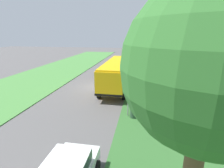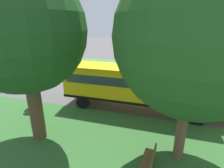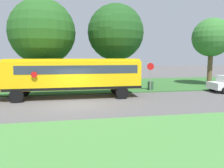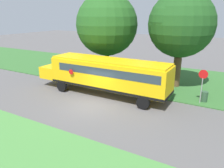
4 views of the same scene
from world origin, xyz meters
The scene contains 8 objects.
ground_plane centered at (0.00, 0.00, 0.00)m, with size 120.00×120.00×0.00m, color #565454.
grass_verge centered at (-10.00, 0.00, 0.04)m, with size 12.00×80.00×0.08m, color #33662D.
school_bus centered at (-2.68, -0.26, 1.92)m, with size 2.84×12.42×3.16m.
oak_tree_beside_bus centered at (-7.20, -2.75, 5.77)m, with size 6.36×6.36×8.88m.
oak_tree_roadside_mid centered at (-7.73, 4.36, 5.90)m, with size 5.91×5.91×8.82m.
stop_sign centered at (-4.60, 7.22, 1.74)m, with size 0.08×0.68×2.74m.
park_bench centered at (-8.46, -1.61, 0.47)m, with size 1.65×0.67×0.92m.
trash_bin centered at (-5.06, 7.44, 0.45)m, with size 0.56×0.56×0.90m, color #2D4C33.
Camera 4 is at (12.66, 9.07, 6.75)m, focal length 35.00 mm.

